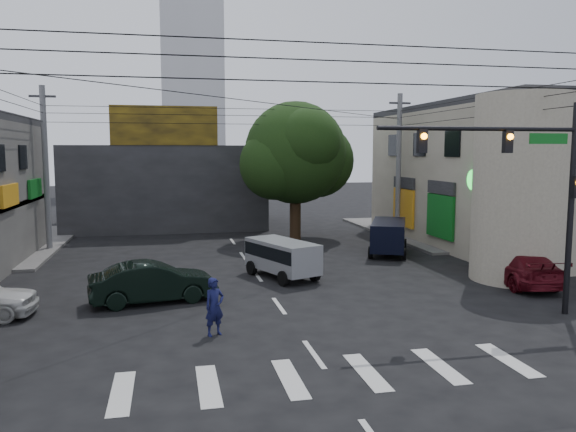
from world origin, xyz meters
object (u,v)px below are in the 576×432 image
object	(u,v)px
dark_sedan	(153,282)
street_tree	(295,153)
navy_van	(388,238)
traffic_gantry	(529,174)
traffic_officer	(214,307)
silver_minivan	(282,259)
utility_pole_far_left	(46,169)
maroon_sedan	(517,267)
utility_pole_far_right	(399,167)

from	to	relation	value
dark_sedan	street_tree	bearing A→B (deg)	-41.93
street_tree	navy_van	distance (m)	8.49
traffic_gantry	traffic_officer	distance (m)	11.09
traffic_gantry	silver_minivan	size ratio (longest dim) A/B	1.73
traffic_gantry	navy_van	world-z (taller)	traffic_gantry
street_tree	navy_van	xyz separation A→B (m)	(3.86, -6.02, -4.57)
street_tree	utility_pole_far_left	bearing A→B (deg)	-176.05
maroon_sedan	silver_minivan	xyz separation A→B (m)	(-9.48, 3.23, 0.11)
traffic_gantry	dark_sedan	size ratio (longest dim) A/B	1.50
traffic_officer	utility_pole_far_right	bearing A→B (deg)	24.79
maroon_sedan	silver_minivan	distance (m)	10.01
street_tree	navy_van	bearing A→B (deg)	-57.35
traffic_gantry	utility_pole_far_right	world-z (taller)	utility_pole_far_right
street_tree	traffic_officer	world-z (taller)	street_tree
utility_pole_far_left	navy_van	bearing A→B (deg)	-15.30
dark_sedan	traffic_gantry	bearing A→B (deg)	-119.92
utility_pole_far_left	silver_minivan	distance (m)	15.43
street_tree	traffic_gantry	xyz separation A→B (m)	(3.82, -18.00, -0.64)
street_tree	utility_pole_far_right	xyz separation A→B (m)	(6.50, -1.00, -0.87)
street_tree	maroon_sedan	bearing A→B (deg)	-64.72
maroon_sedan	traffic_officer	bearing A→B (deg)	22.86
utility_pole_far_left	maroon_sedan	xyz separation A→B (m)	(21.00, -12.77, -3.88)
street_tree	traffic_gantry	bearing A→B (deg)	-78.01
dark_sedan	maroon_sedan	size ratio (longest dim) A/B	0.93
traffic_gantry	navy_van	bearing A→B (deg)	89.84
traffic_gantry	maroon_sedan	xyz separation A→B (m)	(2.68, 4.24, -4.11)
street_tree	dark_sedan	size ratio (longest dim) A/B	1.81
traffic_gantry	utility_pole_far_left	size ratio (longest dim) A/B	0.78
utility_pole_far_left	dark_sedan	xyz separation A→B (m)	(6.03, -12.52, -3.84)
maroon_sedan	navy_van	size ratio (longest dim) A/B	1.06
traffic_gantry	dark_sedan	world-z (taller)	traffic_gantry
dark_sedan	traffic_officer	size ratio (longest dim) A/B	2.69
street_tree	traffic_officer	bearing A→B (deg)	-110.20
silver_minivan	traffic_officer	size ratio (longest dim) A/B	2.34
navy_van	traffic_officer	size ratio (longest dim) A/B	2.71
silver_minivan	traffic_officer	distance (m)	8.08
maroon_sedan	traffic_officer	world-z (taller)	traffic_officer
traffic_officer	street_tree	bearing A→B (deg)	42.44
traffic_officer	traffic_gantry	bearing A→B (deg)	-28.55
traffic_gantry	silver_minivan	bearing A→B (deg)	132.32
street_tree	dark_sedan	distance (m)	16.63
utility_pole_far_right	maroon_sedan	size ratio (longest dim) A/B	1.79
utility_pole_far_left	traffic_officer	distance (m)	18.95
utility_pole_far_right	silver_minivan	distance (m)	13.96
maroon_sedan	traffic_officer	size ratio (longest dim) A/B	2.88
utility_pole_far_left	maroon_sedan	world-z (taller)	utility_pole_far_left
dark_sedan	navy_van	world-z (taller)	navy_van
maroon_sedan	street_tree	bearing A→B (deg)	-59.00
traffic_gantry	silver_minivan	distance (m)	10.86
dark_sedan	silver_minivan	world-z (taller)	silver_minivan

